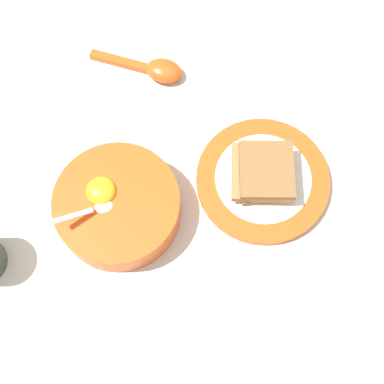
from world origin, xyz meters
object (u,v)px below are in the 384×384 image
object	(u,v)px
toast_sandwich	(264,172)
soup_spoon	(155,69)
toast_plate	(263,180)
egg_bowl	(118,206)

from	to	relation	value
toast_sandwich	soup_spoon	distance (m)	0.25
soup_spoon	toast_sandwich	bearing A→B (deg)	118.37
toast_plate	toast_sandwich	bearing A→B (deg)	-58.93
soup_spoon	egg_bowl	bearing A→B (deg)	66.37
toast_sandwich	soup_spoon	bearing A→B (deg)	-61.63
egg_bowl	soup_spoon	size ratio (longest dim) A/B	1.20
egg_bowl	toast_plate	bearing A→B (deg)	-179.47
egg_bowl	toast_sandwich	distance (m)	0.22
egg_bowl	toast_sandwich	bearing A→B (deg)	-178.92
egg_bowl	toast_plate	distance (m)	0.22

